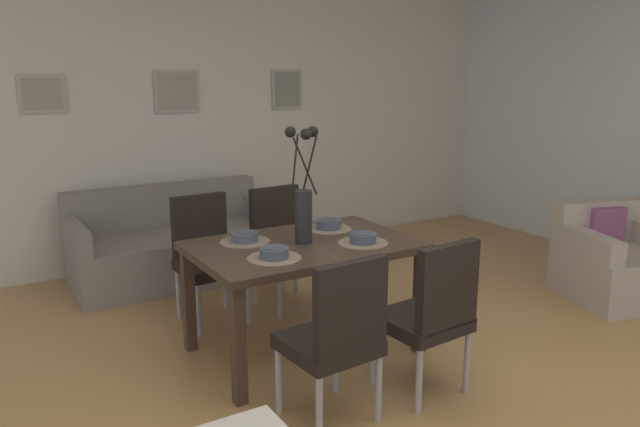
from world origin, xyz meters
TOP-DOWN VIEW (x-y plane):
  - ground_plane at (0.00, 0.00)m, footprint 9.00×9.00m
  - back_wall_panel at (0.00, 3.25)m, footprint 9.00×0.10m
  - dining_table at (-0.07, 0.83)m, footprint 1.40×0.92m
  - dining_chair_near_left at (-0.35, -0.02)m, footprint 0.47×0.47m
  - dining_chair_near_right at (-0.40, 1.68)m, footprint 0.46×0.46m
  - dining_chair_far_left at (0.26, -0.04)m, footprint 0.47×0.47m
  - dining_chair_far_right at (0.22, 1.67)m, footprint 0.47×0.47m
  - centerpiece_vase at (-0.06, 0.83)m, footprint 0.21×0.23m
  - placemat_near_left at (-0.38, 0.62)m, footprint 0.32×0.32m
  - bowl_near_left at (-0.38, 0.62)m, footprint 0.17×0.17m
  - placemat_near_right at (-0.38, 1.03)m, footprint 0.32×0.32m
  - bowl_near_right at (-0.38, 1.03)m, footprint 0.17×0.17m
  - placemat_far_left at (0.25, 0.62)m, footprint 0.32×0.32m
  - bowl_far_left at (0.25, 0.62)m, footprint 0.17×0.17m
  - placemat_far_right at (0.25, 1.03)m, footprint 0.32×0.32m
  - bowl_far_right at (0.25, 1.03)m, footprint 0.17×0.17m
  - sofa at (-0.31, 2.70)m, footprint 1.75×0.84m
  - armchair at (2.60, 0.37)m, footprint 1.01×1.01m
  - framed_picture_left at (-1.22, 3.18)m, footprint 0.37×0.03m
  - framed_picture_center at (-0.07, 3.18)m, footprint 0.42×0.03m
  - framed_picture_right at (1.09, 3.18)m, footprint 0.34×0.03m

SIDE VIEW (x-z plane):
  - ground_plane at x=0.00m, z-range 0.00..0.00m
  - sofa at x=-0.31m, z-range -0.12..0.68m
  - armchair at x=2.60m, z-range -0.09..0.66m
  - dining_chair_near_left at x=-0.35m, z-range 0.05..0.97m
  - dining_chair_near_right at x=-0.40m, z-range 0.05..0.97m
  - dining_chair_far_left at x=0.26m, z-range 0.05..0.97m
  - dining_chair_far_right at x=0.22m, z-range 0.05..0.97m
  - dining_table at x=-0.07m, z-range 0.28..1.02m
  - placemat_near_left at x=-0.38m, z-range 0.74..0.75m
  - placemat_near_right at x=-0.38m, z-range 0.74..0.75m
  - placemat_far_left at x=0.25m, z-range 0.74..0.75m
  - placemat_far_right at x=0.25m, z-range 0.74..0.75m
  - bowl_near_left at x=-0.38m, z-range 0.75..0.81m
  - bowl_near_right at x=-0.38m, z-range 0.75..0.81m
  - bowl_far_left at x=0.25m, z-range 0.75..0.81m
  - bowl_far_right at x=0.25m, z-range 0.75..0.81m
  - centerpiece_vase at x=-0.06m, z-range 0.66..1.39m
  - back_wall_panel at x=0.00m, z-range 0.00..2.60m
  - framed_picture_center at x=-0.07m, z-range 1.42..1.81m
  - framed_picture_right at x=1.09m, z-range 1.42..1.81m
  - framed_picture_left at x=-1.22m, z-range 1.46..1.77m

